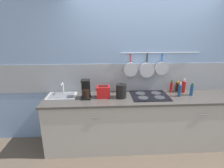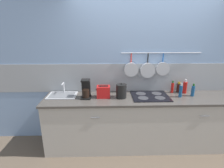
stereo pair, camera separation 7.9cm
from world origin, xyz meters
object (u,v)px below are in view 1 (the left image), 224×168
(kettle, at_px, (121,91))
(bottle_hot_sauce, at_px, (184,86))
(coffee_maker, at_px, (86,90))
(bottle_dish_soap, at_px, (180,90))
(toaster, at_px, (103,92))
(bottle_vinegar, at_px, (171,87))
(bottle_olive_oil, at_px, (177,87))
(bottle_cooking_wine, at_px, (192,90))

(kettle, distance_m, bottle_hot_sauce, 1.15)
(coffee_maker, distance_m, bottle_hot_sauce, 1.71)
(bottle_dish_soap, bearing_deg, toaster, 178.78)
(coffee_maker, relative_size, bottle_vinegar, 1.41)
(kettle, height_order, bottle_olive_oil, kettle)
(coffee_maker, bearing_deg, bottle_cooking_wine, 0.61)
(bottle_vinegar, xyz_separation_m, bottle_hot_sauce, (0.21, -0.02, 0.01))
(kettle, relative_size, bottle_cooking_wine, 1.17)
(bottle_dish_soap, bearing_deg, kettle, -179.96)
(bottle_olive_oil, bearing_deg, toaster, -170.33)
(kettle, distance_m, bottle_cooking_wine, 1.20)
(bottle_vinegar, relative_size, bottle_cooking_wine, 1.02)
(bottle_dish_soap, bearing_deg, bottle_vinegar, 106.76)
(coffee_maker, xyz_separation_m, toaster, (0.28, 0.01, -0.03))
(bottle_olive_oil, height_order, bottle_cooking_wine, bottle_cooking_wine)
(kettle, relative_size, bottle_vinegar, 1.15)
(kettle, height_order, bottle_cooking_wine, kettle)
(toaster, relative_size, bottle_olive_oil, 1.27)
(coffee_maker, bearing_deg, bottle_olive_oil, 8.26)
(kettle, height_order, bottle_dish_soap, kettle)
(toaster, distance_m, bottle_dish_soap, 1.27)
(bottle_vinegar, xyz_separation_m, bottle_olive_oil, (0.13, 0.05, -0.02))
(bottle_olive_oil, relative_size, bottle_hot_sauce, 0.73)
(bottle_cooking_wine, bearing_deg, bottle_hot_sauce, 116.40)
(bottle_dish_soap, distance_m, bottle_cooking_wine, 0.23)
(kettle, distance_m, bottle_vinegar, 0.94)
(bottle_cooking_wine, bearing_deg, toaster, -179.54)
(bottle_vinegar, bearing_deg, bottle_cooking_wine, -30.18)
(kettle, height_order, bottle_vinegar, kettle)
(coffee_maker, xyz_separation_m, bottle_vinegar, (1.49, 0.19, -0.03))
(coffee_maker, relative_size, bottle_olive_oil, 1.70)
(coffee_maker, height_order, bottle_hot_sauce, coffee_maker)
(bottle_cooking_wine, bearing_deg, coffee_maker, -179.39)
(bottle_vinegar, height_order, bottle_hot_sauce, bottle_hot_sauce)
(bottle_dish_soap, distance_m, bottle_olive_oil, 0.27)
(bottle_vinegar, bearing_deg, coffee_maker, -172.88)
(bottle_vinegar, height_order, bottle_cooking_wine, bottle_vinegar)
(coffee_maker, height_order, bottle_vinegar, coffee_maker)
(bottle_vinegar, xyz_separation_m, bottle_cooking_wine, (0.29, -0.17, -0.00))
(bottle_dish_soap, height_order, bottle_cooking_wine, bottle_dish_soap)
(toaster, relative_size, kettle, 0.91)
(kettle, height_order, bottle_hot_sauce, kettle)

